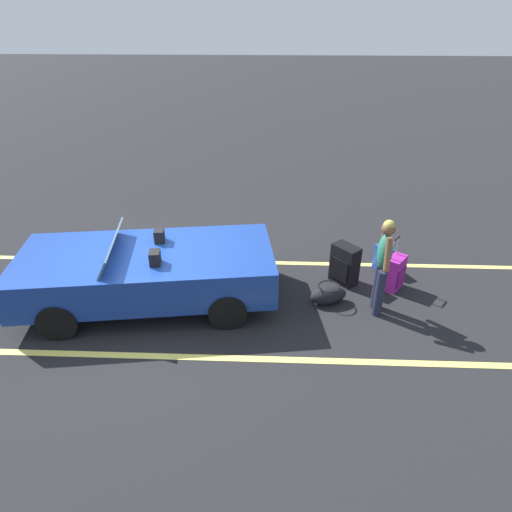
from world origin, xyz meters
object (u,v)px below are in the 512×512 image
at_px(suitcase_medium_bright, 395,273).
at_px(suitcase_small_carryon, 383,259).
at_px(convertible_car, 135,272).
at_px(duffel_bag, 328,295).
at_px(traveler_person, 383,262).
at_px(suitcase_large_black, 344,265).

relative_size(suitcase_medium_bright, suitcase_small_carryon, 1.96).
xyz_separation_m(convertible_car, suitcase_small_carryon, (-4.34, -1.18, -0.34)).
height_order(duffel_bag, traveler_person, traveler_person).
height_order(suitcase_medium_bright, traveler_person, traveler_person).
bearing_deg(suitcase_medium_bright, suitcase_large_black, -152.91).
bearing_deg(suitcase_small_carryon, traveler_person, -132.49).
relative_size(convertible_car, duffel_bag, 6.20).
height_order(convertible_car, duffel_bag, convertible_car).
relative_size(suitcase_medium_bright, traveler_person, 0.59).
height_order(suitcase_large_black, duffel_bag, suitcase_large_black).
height_order(suitcase_medium_bright, suitcase_small_carryon, suitcase_medium_bright).
bearing_deg(duffel_bag, suitcase_large_black, -117.10).
relative_size(suitcase_large_black, suitcase_small_carryon, 1.48).
bearing_deg(traveler_person, convertible_car, 1.16).
bearing_deg(duffel_bag, traveler_person, 166.46).
bearing_deg(convertible_car, duffel_bag, 173.57).
distance_m(suitcase_medium_bright, duffel_bag, 1.31).
height_order(suitcase_medium_bright, duffel_bag, suitcase_medium_bright).
bearing_deg(suitcase_medium_bright, convertible_car, -135.20).
height_order(suitcase_small_carryon, duffel_bag, suitcase_small_carryon).
xyz_separation_m(suitcase_large_black, traveler_person, (-0.43, 0.85, 0.56)).
relative_size(suitcase_small_carryon, duffel_bag, 0.71).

